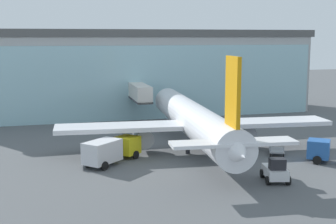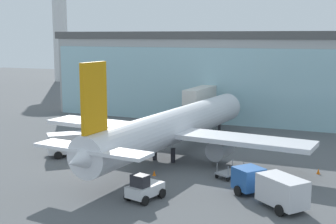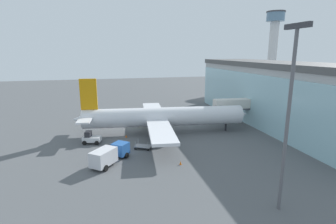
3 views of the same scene
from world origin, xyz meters
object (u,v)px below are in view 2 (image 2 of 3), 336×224
at_px(catering_truck, 78,143).
at_px(fuel_truck, 271,187).
at_px(jet_bridge, 205,95).
at_px(safety_cone_wingtip, 318,171).
at_px(control_tower, 59,6).
at_px(safety_cone_nose, 154,173).
at_px(airplane, 172,127).
at_px(baggage_cart, 230,173).
at_px(pushback_tug, 144,188).

bearing_deg(catering_truck, fuel_truck, -58.74).
bearing_deg(jet_bridge, safety_cone_wingtip, -134.29).
bearing_deg(jet_bridge, control_tower, 53.30).
bearing_deg(safety_cone_nose, fuel_truck, -17.17).
bearing_deg(control_tower, safety_cone_wingtip, -42.24).
height_order(airplane, catering_truck, airplane).
xyz_separation_m(airplane, fuel_truck, (12.81, -11.00, -1.99)).
bearing_deg(airplane, jet_bridge, 13.16).
bearing_deg(baggage_cart, airplane, 85.17).
bearing_deg(jet_bridge, fuel_truck, -150.08).
height_order(airplane, safety_cone_nose, airplane).
height_order(fuel_truck, safety_cone_nose, fuel_truck).
distance_m(control_tower, baggage_cart, 105.81).
relative_size(airplane, safety_cone_nose, 65.70).
relative_size(pushback_tug, safety_cone_wingtip, 6.49).
relative_size(fuel_truck, baggage_cart, 2.18).
height_order(control_tower, catering_truck, control_tower).
distance_m(jet_bridge, airplane, 19.22).
bearing_deg(baggage_cart, safety_cone_nose, 134.79).
bearing_deg(baggage_cart, pushback_tug, 176.93).
bearing_deg(pushback_tug, safety_cone_nose, 31.92).
distance_m(catering_truck, safety_cone_wingtip, 26.44).
height_order(baggage_cart, pushback_tug, pushback_tug).
xyz_separation_m(control_tower, safety_cone_wingtip, (78.60, -71.37, -21.67)).
distance_m(jet_bridge, safety_cone_wingtip, 27.13).
xyz_separation_m(fuel_truck, pushback_tug, (-10.02, -2.86, -0.49)).
bearing_deg(baggage_cart, fuel_truck, -112.72).
bearing_deg(catering_truck, safety_cone_nose, -60.13).
relative_size(baggage_cart, pushback_tug, 0.90).
bearing_deg(fuel_truck, airplane, -0.93).
distance_m(fuel_truck, safety_cone_nose, 12.53).
distance_m(fuel_truck, pushback_tug, 10.44).
bearing_deg(jet_bridge, pushback_tug, -168.02).
distance_m(control_tower, safety_cone_nose, 102.86).
xyz_separation_m(catering_truck, baggage_cart, (18.42, -1.93, -0.97)).
distance_m(catering_truck, baggage_cart, 18.55).
xyz_separation_m(safety_cone_nose, safety_cone_wingtip, (15.01, 6.52, 0.00)).
bearing_deg(safety_cone_nose, catering_truck, 160.09).
height_order(control_tower, baggage_cart, control_tower).
relative_size(airplane, baggage_cart, 11.21).
xyz_separation_m(baggage_cart, pushback_tug, (-5.23, -8.70, 0.47)).
distance_m(catering_truck, safety_cone_nose, 12.07).
relative_size(control_tower, baggage_cart, 10.96).
bearing_deg(pushback_tug, jet_bridge, 24.08).
height_order(fuel_truck, safety_cone_wingtip, fuel_truck).
bearing_deg(pushback_tug, fuel_truck, -58.35).
height_order(jet_bridge, catering_truck, jet_bridge).
bearing_deg(pushback_tug, baggage_cart, -15.24).
distance_m(airplane, pushback_tug, 14.35).
bearing_deg(safety_cone_wingtip, airplane, 177.13).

